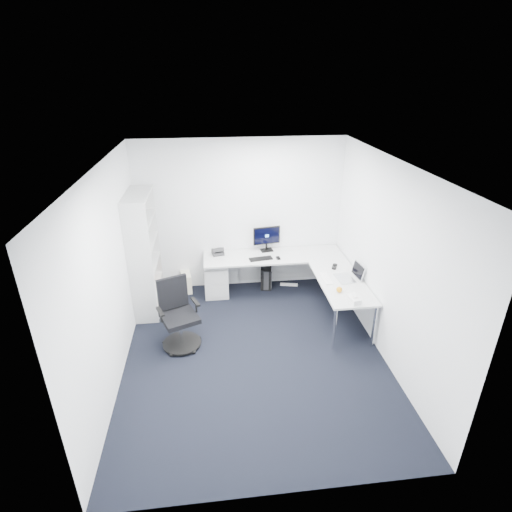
{
  "coord_description": "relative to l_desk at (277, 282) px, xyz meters",
  "views": [
    {
      "loc": [
        -0.52,
        -4.55,
        3.69
      ],
      "look_at": [
        0.15,
        1.05,
        1.05
      ],
      "focal_mm": 28.0,
      "sensor_mm": 36.0,
      "label": 1
    }
  ],
  "objects": [
    {
      "name": "wall_right",
      "position": [
        1.25,
        -1.4,
        0.99
      ],
      "size": [
        0.02,
        4.2,
        2.7
      ],
      "primitive_type": "cube",
      "color": "white",
      "rests_on": "ground"
    },
    {
      "name": "black_pc_tower",
      "position": [
        -0.1,
        0.57,
        -0.15
      ],
      "size": [
        0.25,
        0.45,
        0.41
      ],
      "primitive_type": "cube",
      "rotation": [
        0.0,
        0.0,
        -0.17
      ],
      "color": "black",
      "rests_on": "ground"
    },
    {
      "name": "ceiling",
      "position": [
        -0.55,
        -1.4,
        2.34
      ],
      "size": [
        4.2,
        4.2,
        0.0
      ],
      "primitive_type": "plane",
      "color": "white"
    },
    {
      "name": "task_chair",
      "position": [
        -1.58,
        -1.09,
        0.16
      ],
      "size": [
        0.76,
        0.76,
        1.04
      ],
      "primitive_type": null,
      "rotation": [
        0.0,
        0.0,
        0.4
      ],
      "color": "black",
      "rests_on": "ground"
    },
    {
      "name": "black_keyboard",
      "position": [
        -0.25,
        0.21,
        0.37
      ],
      "size": [
        0.41,
        0.2,
        0.02
      ],
      "primitive_type": "cube",
      "rotation": [
        0.0,
        0.0,
        0.15
      ],
      "color": "black",
      "rests_on": "l_desk"
    },
    {
      "name": "ground",
      "position": [
        -0.55,
        -1.4,
        -0.36
      ],
      "size": [
        4.2,
        4.2,
        0.0
      ],
      "primitive_type": "plane",
      "color": "black"
    },
    {
      "name": "headphones",
      "position": [
        0.92,
        -0.24,
        0.38
      ],
      "size": [
        0.18,
        0.21,
        0.05
      ],
      "primitive_type": null,
      "rotation": [
        0.0,
        0.0,
        -0.42
      ],
      "color": "black",
      "rests_on": "l_desk"
    },
    {
      "name": "wall_left",
      "position": [
        -2.35,
        -1.4,
        0.99
      ],
      "size": [
        0.02,
        4.2,
        2.7
      ],
      "primitive_type": "cube",
      "color": "white",
      "rests_on": "ground"
    },
    {
      "name": "orange_fruit",
      "position": [
        0.75,
        -1.04,
        0.4
      ],
      "size": [
        0.09,
        0.09,
        0.09
      ],
      "primitive_type": "sphere",
      "color": "orange",
      "rests_on": "l_desk"
    },
    {
      "name": "mouse",
      "position": [
        0.05,
        0.19,
        0.38
      ],
      "size": [
        0.07,
        0.1,
        0.03
      ],
      "primitive_type": "cube",
      "rotation": [
        0.0,
        0.0,
        0.11
      ],
      "color": "black",
      "rests_on": "l_desk"
    },
    {
      "name": "wall_front",
      "position": [
        -0.55,
        -3.5,
        0.99
      ],
      "size": [
        3.6,
        0.02,
        2.7
      ],
      "primitive_type": "cube",
      "color": "white",
      "rests_on": "ground"
    },
    {
      "name": "desk_phone",
      "position": [
        -0.98,
        0.51,
        0.43
      ],
      "size": [
        0.23,
        0.23,
        0.14
      ],
      "primitive_type": null,
      "rotation": [
        0.0,
        0.0,
        0.19
      ],
      "color": "#272729",
      "rests_on": "l_desk"
    },
    {
      "name": "bookshelf",
      "position": [
        -2.17,
        0.05,
        0.64
      ],
      "size": [
        0.39,
        1.0,
        2.0
      ],
      "primitive_type": null,
      "color": "silver",
      "rests_on": "ground"
    },
    {
      "name": "white_keyboard",
      "position": [
        0.67,
        -0.61,
        0.37
      ],
      "size": [
        0.12,
        0.42,
        0.01
      ],
      "primitive_type": "cube",
      "rotation": [
        0.0,
        0.0,
        -0.0
      ],
      "color": "white",
      "rests_on": "l_desk"
    },
    {
      "name": "laptop",
      "position": [
        0.96,
        -0.66,
        0.49
      ],
      "size": [
        0.39,
        0.38,
        0.25
      ],
      "primitive_type": null,
      "rotation": [
        0.0,
        0.0,
        0.1
      ],
      "color": "silver",
      "rests_on": "l_desk"
    },
    {
      "name": "drawer_pedestal",
      "position": [
        -1.03,
        0.38,
        -0.04
      ],
      "size": [
        0.41,
        0.51,
        0.63
      ],
      "primitive_type": "cube",
      "color": "silver",
      "rests_on": "ground"
    },
    {
      "name": "monitor",
      "position": [
        -0.1,
        0.56,
        0.59
      ],
      "size": [
        0.5,
        0.23,
        0.47
      ],
      "primitive_type": null,
      "rotation": [
        0.0,
        0.0,
        0.16
      ],
      "color": "black",
      "rests_on": "l_desk"
    },
    {
      "name": "wall_back",
      "position": [
        -0.55,
        0.7,
        0.99
      ],
      "size": [
        3.6,
        0.02,
        2.7
      ],
      "primitive_type": "cube",
      "color": "white",
      "rests_on": "ground"
    },
    {
      "name": "l_desk",
      "position": [
        0.0,
        0.0,
        0.0
      ],
      "size": [
        2.46,
        1.38,
        0.72
      ],
      "primitive_type": null,
      "color": "silver",
      "rests_on": "ground"
    },
    {
      "name": "beige_pc_tower",
      "position": [
        -1.58,
        0.56,
        -0.19
      ],
      "size": [
        0.22,
        0.39,
        0.35
      ],
      "primitive_type": "cube",
      "rotation": [
        0.0,
        0.0,
        0.15
      ],
      "color": "beige",
      "rests_on": "ground"
    },
    {
      "name": "tissue_box",
      "position": [
        0.87,
        -1.33,
        0.4
      ],
      "size": [
        0.16,
        0.25,
        0.08
      ],
      "primitive_type": "cube",
      "rotation": [
        0.0,
        0.0,
        0.19
      ],
      "color": "white",
      "rests_on": "l_desk"
    },
    {
      "name": "power_strip",
      "position": [
        0.33,
        0.5,
        -0.34
      ],
      "size": [
        0.33,
        0.12,
        0.04
      ],
      "primitive_type": "cube",
      "rotation": [
        0.0,
        0.0,
        -0.21
      ],
      "color": "white",
      "rests_on": "ground"
    }
  ]
}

